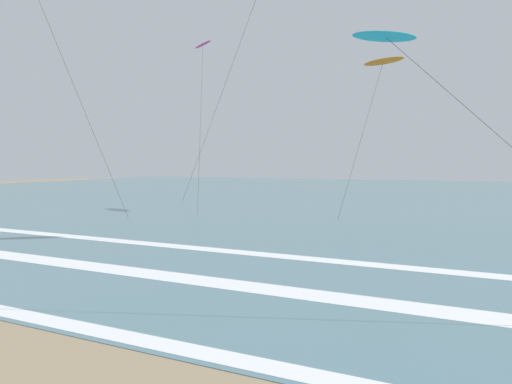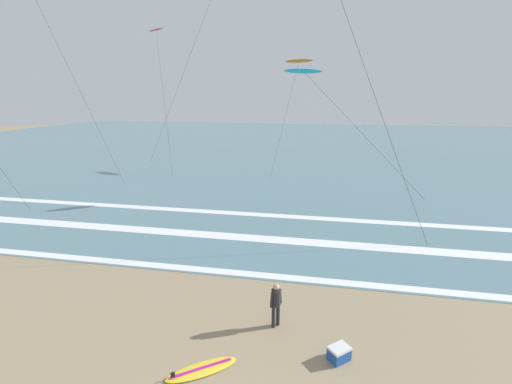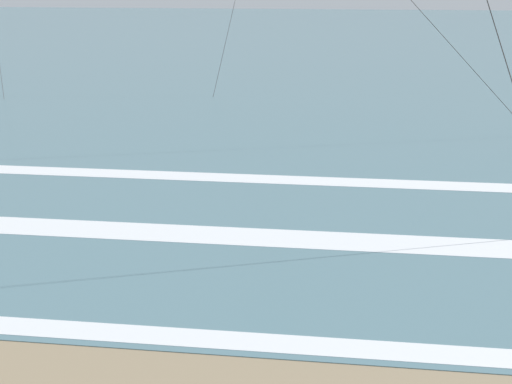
{
  "view_description": "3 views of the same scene",
  "coord_description": "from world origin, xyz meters",
  "views": [
    {
      "loc": [
        1.97,
        3.37,
        3.51
      ],
      "look_at": [
        -1.79,
        12.32,
        2.84
      ],
      "focal_mm": 28.06,
      "sensor_mm": 36.0,
      "label": 1
    },
    {
      "loc": [
        1.69,
        -3.97,
        7.62
      ],
      "look_at": [
        -1.32,
        12.0,
        3.14
      ],
      "focal_mm": 24.35,
      "sensor_mm": 36.0,
      "label": 2
    },
    {
      "loc": [
        2.07,
        1.51,
        5.62
      ],
      "look_at": [
        1.08,
        10.23,
        2.36
      ],
      "focal_mm": 41.87,
      "sensor_mm": 36.0,
      "label": 3
    }
  ],
  "objects": [
    {
      "name": "ocean_surface",
      "position": [
        0.0,
        54.21,
        0.01
      ],
      "size": [
        140.0,
        90.0,
        0.01
      ],
      "primitive_type": "cube",
      "color": "slate",
      "rests_on": "ground"
    },
    {
      "name": "wave_foam_shoreline",
      "position": [
        0.13,
        9.61,
        0.01
      ],
      "size": [
        52.83,
        0.51,
        0.01
      ],
      "primitive_type": "cube",
      "color": "white",
      "rests_on": "ocean_surface"
    },
    {
      "name": "wave_foam_outer_break",
      "position": [
        0.26,
        17.6,
        0.01
      ],
      "size": [
        48.63,
        0.74,
        0.01
      ],
      "primitive_type": "cube",
      "color": "white",
      "rests_on": "ocean_surface"
    },
    {
      "name": "wave_foam_mid_break",
      "position": [
        -0.23,
        13.62,
        0.01
      ],
      "size": [
        40.87,
        0.95,
        0.01
      ],
      "primitive_type": "cube",
      "color": "white",
      "rests_on": "ocean_surface"
    }
  ]
}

